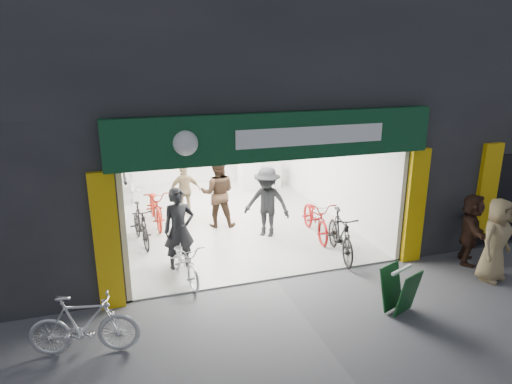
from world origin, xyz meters
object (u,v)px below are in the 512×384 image
parked_bike (84,325)px  sandwich_board (400,289)px  bike_left_front (184,260)px  pedestrian_near (495,240)px  bike_right_front (340,235)px

parked_bike → sandwich_board: (5.38, -0.49, -0.05)m
bike_left_front → pedestrian_near: size_ratio=0.94×
parked_bike → pedestrian_near: size_ratio=0.96×
bike_left_front → sandwich_board: bike_left_front is taller
bike_right_front → sandwich_board: size_ratio=2.20×
bike_left_front → pedestrian_near: bearing=-28.0°
bike_right_front → pedestrian_near: bearing=-27.1°
bike_left_front → bike_right_front: size_ratio=0.90×
bike_right_front → parked_bike: (-5.48, -1.96, -0.05)m
bike_right_front → sandwich_board: 2.45m
bike_right_front → pedestrian_near: 3.17m
parked_bike → pedestrian_near: 7.97m
bike_left_front → bike_right_front: 3.60m
bike_right_front → sandwich_board: bearing=-81.4°
bike_left_front → bike_right_front: bike_right_front is taller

